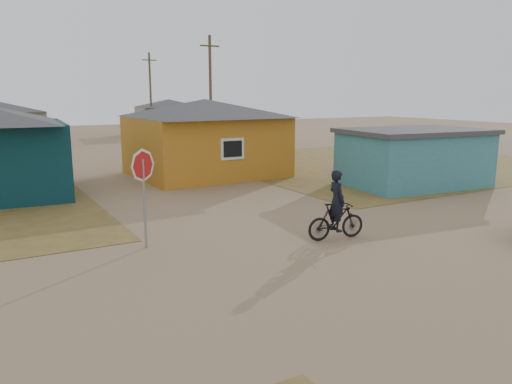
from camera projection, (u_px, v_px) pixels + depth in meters
ground at (341, 258)px, 12.87m from camera, size 120.00×120.00×0.00m
grass_ne at (384, 162)px, 30.76m from camera, size 20.00×18.00×0.00m
house_yellow at (206, 136)px, 25.61m from camera, size 7.72×6.76×3.90m
shed_turquoise at (413, 157)px, 22.77m from camera, size 6.71×4.93×2.60m
house_beige_east at (169, 116)px, 51.44m from camera, size 6.95×6.05×3.60m
utility_pole_near at (211, 94)px, 33.96m from camera, size 1.40×0.20×8.00m
utility_pole_far at (151, 94)px, 48.07m from camera, size 1.40×0.20×8.00m
stop_sign at (143, 176)px, 13.34m from camera, size 0.89×0.17×2.74m
cyclist at (336, 214)px, 14.40m from camera, size 1.86×0.77×2.04m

